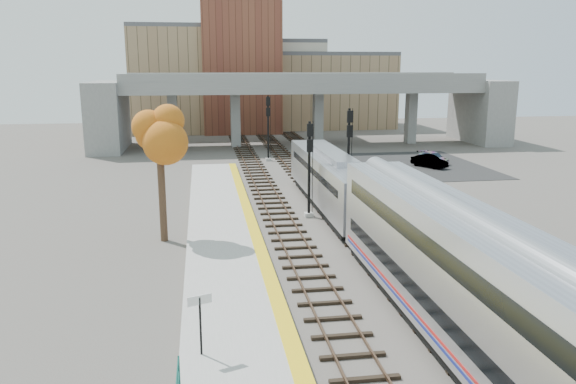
{
  "coord_description": "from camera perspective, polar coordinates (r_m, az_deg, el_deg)",
  "views": [
    {
      "loc": [
        -8.42,
        -28.67,
        10.54
      ],
      "look_at": [
        -3.02,
        6.32,
        2.5
      ],
      "focal_mm": 35.0,
      "sensor_mm": 36.0,
      "label": 1
    }
  ],
  "objects": [
    {
      "name": "platform",
      "position": [
        30.51,
        -6.1,
        -7.14
      ],
      "size": [
        4.5,
        60.0,
        0.35
      ],
      "primitive_type": "cube",
      "color": "#9E9E99",
      "rests_on": "ground"
    },
    {
      "name": "tree",
      "position": [
        34.02,
        -12.97,
        5.85
      ],
      "size": [
        3.6,
        3.6,
        8.92
      ],
      "color": "#382619",
      "rests_on": "ground"
    },
    {
      "name": "car_c",
      "position": [
        63.33,
        14.54,
        3.39
      ],
      "size": [
        2.7,
        4.43,
        1.2
      ],
      "primitive_type": "imported",
      "rotation": [
        0.0,
        0.0,
        0.26
      ],
      "color": "#99999E",
      "rests_on": "parking_lot"
    },
    {
      "name": "car_b",
      "position": [
        60.65,
        14.16,
        3.06
      ],
      "size": [
        3.12,
        4.14,
        1.31
      ],
      "primitive_type": "imported",
      "rotation": [
        0.0,
        0.0,
        0.5
      ],
      "color": "#99999E",
      "rests_on": "parking_lot"
    },
    {
      "name": "buildings_far",
      "position": [
        95.76,
        -3.03,
        11.19
      ],
      "size": [
        43.0,
        21.0,
        20.6
      ],
      "color": "#947956",
      "rests_on": "ground"
    },
    {
      "name": "overpass",
      "position": [
        75.01,
        1.51,
        9.18
      ],
      "size": [
        54.0,
        12.0,
        9.5
      ],
      "color": "slate",
      "rests_on": "ground"
    },
    {
      "name": "ground",
      "position": [
        31.68,
        7.21,
        -6.74
      ],
      "size": [
        160.0,
        160.0,
        0.0
      ],
      "primitive_type": "plane",
      "color": "#47423D",
      "rests_on": "ground"
    },
    {
      "name": "locomotive",
      "position": [
        41.76,
        4.44,
        1.35
      ],
      "size": [
        3.02,
        19.05,
        4.1
      ],
      "color": "#A8AAB2",
      "rests_on": "ground"
    },
    {
      "name": "signal_mast_far",
      "position": [
        62.65,
        -2.03,
        6.45
      ],
      "size": [
        0.6,
        0.64,
        7.24
      ],
      "color": "#9E9E99",
      "rests_on": "ground"
    },
    {
      "name": "station_sign",
      "position": [
        20.56,
        -8.93,
        -11.98
      ],
      "size": [
        0.87,
        0.35,
        2.27
      ],
      "rotation": [
        0.0,
        0.0,
        0.34
      ],
      "color": "black",
      "rests_on": "platform"
    },
    {
      "name": "signal_mast_near",
      "position": [
        39.08,
        2.18,
        2.12
      ],
      "size": [
        0.6,
        0.64,
        6.77
      ],
      "color": "#9E9E99",
      "rests_on": "ground"
    },
    {
      "name": "yellow_strip",
      "position": [
        30.58,
        -2.53,
        -6.67
      ],
      "size": [
        0.7,
        60.0,
        0.01
      ],
      "primitive_type": "cube",
      "color": "yellow",
      "rests_on": "platform"
    },
    {
      "name": "car_a",
      "position": [
        56.18,
        10.02,
        2.43
      ],
      "size": [
        1.73,
        3.52,
        1.16
      ],
      "primitive_type": "imported",
      "rotation": [
        0.0,
        0.0,
        -0.11
      ],
      "color": "#99999E",
      "rests_on": "parking_lot"
    },
    {
      "name": "tracks",
      "position": [
        43.49,
        3.91,
        -1.16
      ],
      "size": [
        10.7,
        95.0,
        0.25
      ],
      "color": "black",
      "rests_on": "ground"
    },
    {
      "name": "coach",
      "position": [
        21.11,
        18.72,
        -9.44
      ],
      "size": [
        3.03,
        25.0,
        5.0
      ],
      "color": "#A8AAB2",
      "rests_on": "ground"
    },
    {
      "name": "signal_mast_mid",
      "position": [
        44.63,
        6.17,
        3.81
      ],
      "size": [
        0.6,
        0.64,
        7.24
      ],
      "color": "#9E9E99",
      "rests_on": "ground"
    },
    {
      "name": "parking_lot",
      "position": [
        61.84,
        12.63,
        2.69
      ],
      "size": [
        14.0,
        18.0,
        0.04
      ],
      "primitive_type": "cube",
      "color": "black",
      "rests_on": "ground"
    }
  ]
}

